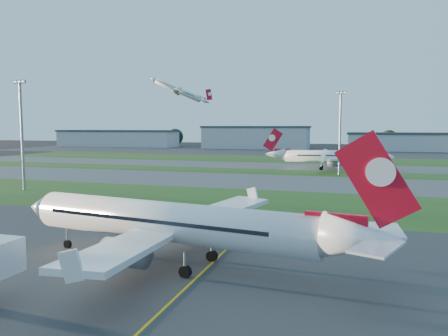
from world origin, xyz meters
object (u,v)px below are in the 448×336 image
at_px(airliner_parked, 170,223).
at_px(light_mast_west, 22,128).
at_px(light_mast_centre, 340,127).
at_px(airliner_taxiing, 332,157).

relative_size(airliner_parked, light_mast_west, 1.64).
bearing_deg(airliner_parked, light_mast_centre, 90.24).
height_order(light_mast_west, light_mast_centre, same).
relative_size(airliner_taxiing, light_mast_west, 1.60).
xyz_separation_m(airliner_parked, light_mast_centre, (14.24, 97.04, 10.17)).
xyz_separation_m(airliner_parked, airliner_taxiing, (11.13, 112.83, -0.12)).
relative_size(airliner_parked, airliner_taxiing, 1.02).
distance_m(airliner_parked, airliner_taxiing, 113.37).
height_order(airliner_taxiing, light_mast_west, light_mast_west).
bearing_deg(airliner_taxiing, airliner_parked, 81.69).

